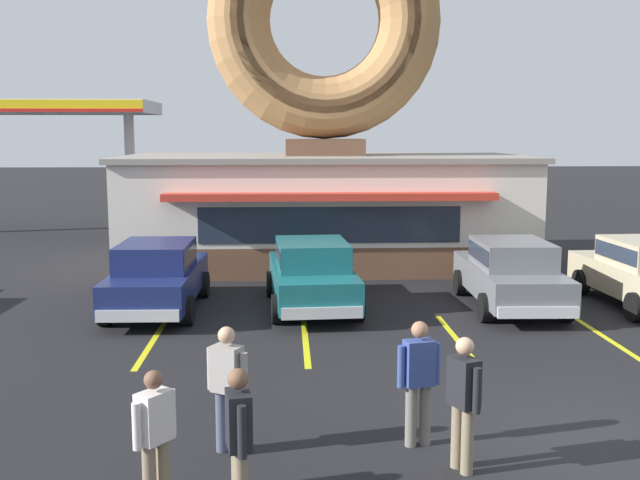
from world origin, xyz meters
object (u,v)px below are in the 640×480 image
(car_teal, at_px, (312,272))
(pedestrian_hooded_kid, at_px, (463,398))
(car_grey, at_px, (510,271))
(trash_bin, at_px, (538,259))
(pedestrian_blue_sweater_man, at_px, (227,384))
(pedestrian_beanie_man, at_px, (155,433))
(car_navy, at_px, (157,273))
(pedestrian_clipboard_woman, at_px, (239,438))
(pedestrian_leather_jacket_man, at_px, (419,377))

(car_teal, distance_m, pedestrian_hooded_kid, 8.64)
(car_grey, bearing_deg, trash_bin, 62.85)
(car_teal, relative_size, pedestrian_blue_sweater_man, 2.81)
(pedestrian_blue_sweater_man, relative_size, pedestrian_beanie_man, 1.07)
(pedestrian_beanie_man, bearing_deg, car_teal, 77.70)
(car_navy, bearing_deg, pedestrian_hooded_kid, -59.07)
(car_teal, height_order, pedestrian_hooded_kid, pedestrian_hooded_kid)
(pedestrian_hooded_kid, distance_m, trash_bin, 13.22)
(car_navy, bearing_deg, pedestrian_beanie_man, -80.58)
(car_grey, xyz_separation_m, pedestrian_blue_sweater_man, (-5.96, -7.72, 0.05))
(car_teal, bearing_deg, pedestrian_beanie_man, -102.30)
(car_teal, xyz_separation_m, pedestrian_clipboard_woman, (-1.09, -9.60, 0.05))
(pedestrian_leather_jacket_man, bearing_deg, pedestrian_beanie_man, -154.39)
(pedestrian_clipboard_woman, distance_m, pedestrian_beanie_man, 0.99)
(car_teal, height_order, pedestrian_clipboard_woman, pedestrian_clipboard_woman)
(car_teal, bearing_deg, trash_bin, 29.30)
(pedestrian_hooded_kid, distance_m, pedestrian_beanie_man, 3.61)
(pedestrian_clipboard_woman, xyz_separation_m, trash_bin, (7.68, 13.29, -0.43))
(car_teal, relative_size, pedestrian_clipboard_woman, 2.79)
(car_grey, relative_size, pedestrian_hooded_kid, 2.77)
(pedestrian_leather_jacket_man, height_order, pedestrian_beanie_man, pedestrian_leather_jacket_man)
(pedestrian_blue_sweater_man, bearing_deg, car_grey, 52.35)
(car_navy, relative_size, pedestrian_blue_sweater_man, 2.77)
(car_navy, relative_size, pedestrian_leather_jacket_man, 2.76)
(pedestrian_clipboard_woman, bearing_deg, car_grey, 58.88)
(car_teal, distance_m, pedestrian_beanie_man, 9.46)
(trash_bin, bearing_deg, car_navy, -159.59)
(car_navy, xyz_separation_m, pedestrian_blue_sweater_man, (2.20, -7.80, 0.05))
(car_grey, bearing_deg, pedestrian_leather_jacket_man, -114.72)
(car_navy, bearing_deg, trash_bin, 20.41)
(pedestrian_hooded_kid, bearing_deg, pedestrian_blue_sweater_man, 167.40)
(car_navy, distance_m, pedestrian_clipboard_woman, 9.83)
(pedestrian_blue_sweater_man, xyz_separation_m, trash_bin, (7.93, 11.57, -0.42))
(pedestrian_blue_sweater_man, height_order, pedestrian_beanie_man, pedestrian_blue_sweater_man)
(pedestrian_blue_sweater_man, relative_size, trash_bin, 1.70)
(pedestrian_clipboard_woman, distance_m, trash_bin, 15.36)
(pedestrian_hooded_kid, bearing_deg, car_navy, 120.93)
(car_teal, bearing_deg, pedestrian_leather_jacket_man, -81.79)
(pedestrian_leather_jacket_man, height_order, trash_bin, pedestrian_leather_jacket_man)
(pedestrian_beanie_man, bearing_deg, car_grey, 53.92)
(car_teal, distance_m, car_grey, 4.62)
(car_grey, bearing_deg, pedestrian_clipboard_woman, -121.12)
(pedestrian_hooded_kid, xyz_separation_m, trash_bin, (5.07, 12.21, -0.42))
(car_navy, xyz_separation_m, pedestrian_beanie_man, (1.52, -9.17, -0.02))
(pedestrian_blue_sweater_man, relative_size, pedestrian_clipboard_woman, 0.99)
(pedestrian_clipboard_woman, xyz_separation_m, pedestrian_beanie_man, (-0.93, 0.35, -0.08))
(pedestrian_blue_sweater_man, bearing_deg, pedestrian_leather_jacket_man, 2.93)
(car_grey, xyz_separation_m, pedestrian_clipboard_woman, (-5.70, -9.45, 0.05))
(pedestrian_blue_sweater_man, height_order, pedestrian_leather_jacket_man, pedestrian_leather_jacket_man)
(pedestrian_hooded_kid, bearing_deg, car_grey, 69.69)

